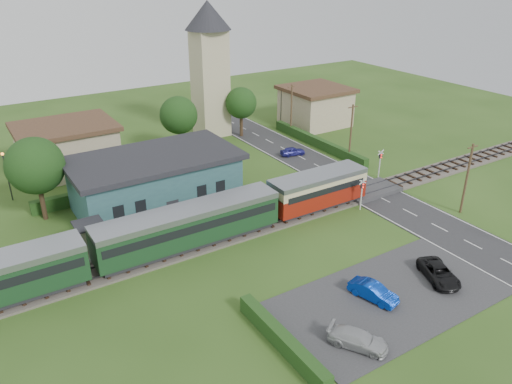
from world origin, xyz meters
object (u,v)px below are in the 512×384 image
equipment_hut (91,237)px  car_park_blue (373,292)px  crossing_signal_near (362,190)px  car_park_silver (358,339)px  car_park_dark (439,273)px  pedestrian_near (259,195)px  crossing_signal_far (380,160)px  pedestrian_far (108,242)px  car_on_road (293,151)px  station_building (155,181)px  house_west (67,147)px  church_tower (209,60)px  train (153,235)px  house_east (315,106)px

equipment_hut → car_park_blue: (15.32, -16.64, -1.07)m
crossing_signal_near → car_park_silver: bearing=-133.5°
car_park_dark → pedestrian_near: 18.45m
crossing_signal_near → car_park_blue: crossing_signal_near is taller
crossing_signal_far → car_park_blue: bearing=-135.8°
crossing_signal_far → car_park_blue: (-16.28, -15.83, -1.46)m
equipment_hut → pedestrian_far: size_ratio=1.53×
car_on_road → pedestrian_far: bearing=123.4°
car_park_silver → equipment_hut: bearing=87.0°
car_on_road → car_park_blue: car_park_blue is taller
station_building → crossing_signal_far: size_ratio=4.88×
crossing_signal_far → house_west: bearing=144.2°
church_tower → car_park_dark: 41.53m
crossing_signal_far → car_park_blue: size_ratio=0.90×
crossing_signal_near → crossing_signal_far: bearing=33.7°
car_on_road → train: bearing=130.7°
church_tower → car_park_silver: church_tower is taller
car_park_blue → car_park_dark: size_ratio=0.87×
station_building → crossing_signal_near: bearing=-34.8°
house_west → crossing_signal_near: 33.22m
train → crossing_signal_near: size_ratio=13.18×
car_park_dark → crossing_signal_near: bearing=97.9°
church_tower → car_park_blue: church_tower is taller
church_tower → house_west: 21.55m
house_east → car_park_dark: (-16.78, -36.37, -2.14)m
train → crossing_signal_far: bearing=5.0°
station_building → house_east: (30.00, 13.01, 0.10)m
church_tower → car_park_blue: size_ratio=4.84×
church_tower → station_building: bearing=-131.4°
crossing_signal_near → car_park_silver: crossing_signal_near is taller
house_west → car_park_blue: bearing=-71.3°
car_park_silver → station_building: bearing=64.5°
car_park_blue → church_tower: bearing=64.2°
house_west → pedestrian_near: bearing=-55.4°
car_on_road → car_park_silver: 33.90m
crossing_signal_near → car_park_silver: size_ratio=0.86×
church_tower → pedestrian_near: size_ratio=11.93×
church_tower → crossing_signal_near: (1.40, -28.41, -8.08)m
car_on_road → pedestrian_far: pedestrian_far is taller
house_west → pedestrian_far: 20.66m
house_west → house_east: size_ratio=1.23×
crossing_signal_near → crossing_signal_far: size_ratio=1.00×
car_on_road → car_park_dark: (-6.32, -27.49, 0.08)m
car_on_road → car_park_dark: bearing=178.5°
church_tower → house_west: (-20.00, -3.00, -7.43)m
car_park_dark → car_park_silver: bearing=-145.4°
crossing_signal_near → pedestrian_near: crossing_signal_near is taller
house_east → car_on_road: house_east is taller
church_tower → car_park_silver: (-11.96, -42.50, -9.59)m
train → car_park_blue: (11.18, -13.44, -1.50)m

